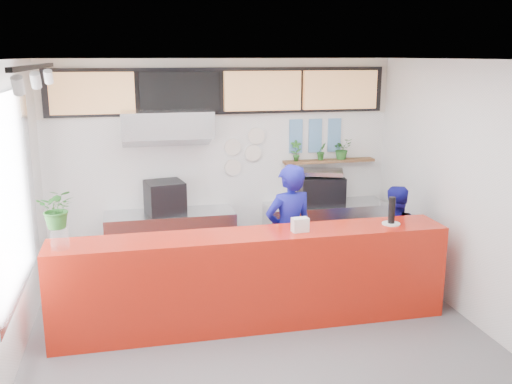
{
  "coord_description": "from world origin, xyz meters",
  "views": [
    {
      "loc": [
        -1.3,
        -5.55,
        3.04
      ],
      "look_at": [
        0.1,
        0.7,
        1.5
      ],
      "focal_mm": 40.0,
      "sensor_mm": 36.0,
      "label": 1
    }
  ],
  "objects_px": {
    "service_counter": "(253,279)",
    "staff_right": "(392,240)",
    "pepper_mill": "(392,210)",
    "staff_center": "(289,233)",
    "panini_oven": "(165,197)",
    "espresso_machine": "(321,190)"
  },
  "relations": [
    {
      "from": "espresso_machine",
      "to": "pepper_mill",
      "type": "xyz_separation_m",
      "value": [
        0.25,
        -1.81,
        0.17
      ]
    },
    {
      "from": "espresso_machine",
      "to": "staff_right",
      "type": "distance_m",
      "value": 1.45
    },
    {
      "from": "pepper_mill",
      "to": "panini_oven",
      "type": "bearing_deg",
      "value": 144.31
    },
    {
      "from": "panini_oven",
      "to": "espresso_machine",
      "type": "distance_m",
      "value": 2.28
    },
    {
      "from": "service_counter",
      "to": "staff_center",
      "type": "xyz_separation_m",
      "value": [
        0.58,
        0.57,
        0.33
      ]
    },
    {
      "from": "espresso_machine",
      "to": "staff_center",
      "type": "xyz_separation_m",
      "value": [
        -0.84,
        -1.23,
        -0.23
      ]
    },
    {
      "from": "service_counter",
      "to": "staff_center",
      "type": "relative_size",
      "value": 2.56
    },
    {
      "from": "espresso_machine",
      "to": "pepper_mill",
      "type": "distance_m",
      "value": 1.84
    },
    {
      "from": "panini_oven",
      "to": "pepper_mill",
      "type": "xyz_separation_m",
      "value": [
        2.52,
        -1.81,
        0.15
      ]
    },
    {
      "from": "espresso_machine",
      "to": "staff_center",
      "type": "bearing_deg",
      "value": -118.97
    },
    {
      "from": "service_counter",
      "to": "staff_center",
      "type": "height_order",
      "value": "staff_center"
    },
    {
      "from": "espresso_machine",
      "to": "staff_center",
      "type": "relative_size",
      "value": 0.36
    },
    {
      "from": "staff_right",
      "to": "panini_oven",
      "type": "bearing_deg",
      "value": -25.1
    },
    {
      "from": "pepper_mill",
      "to": "staff_center",
      "type": "bearing_deg",
      "value": 151.48
    },
    {
      "from": "service_counter",
      "to": "staff_right",
      "type": "height_order",
      "value": "staff_right"
    },
    {
      "from": "staff_center",
      "to": "staff_right",
      "type": "relative_size",
      "value": 1.23
    },
    {
      "from": "service_counter",
      "to": "pepper_mill",
      "type": "bearing_deg",
      "value": -0.47
    },
    {
      "from": "service_counter",
      "to": "staff_right",
      "type": "bearing_deg",
      "value": 14.64
    },
    {
      "from": "panini_oven",
      "to": "staff_center",
      "type": "relative_size",
      "value": 0.28
    },
    {
      "from": "espresso_machine",
      "to": "staff_right",
      "type": "xyz_separation_m",
      "value": [
        0.54,
        -1.29,
        -0.39
      ]
    },
    {
      "from": "staff_center",
      "to": "pepper_mill",
      "type": "height_order",
      "value": "staff_center"
    },
    {
      "from": "service_counter",
      "to": "pepper_mill",
      "type": "xyz_separation_m",
      "value": [
        1.66,
        -0.01,
        0.72
      ]
    }
  ]
}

